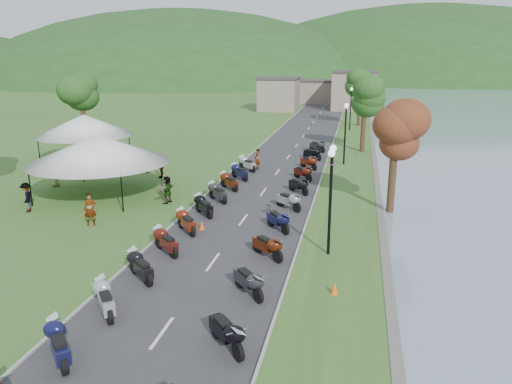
# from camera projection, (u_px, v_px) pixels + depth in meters

# --- Properties ---
(road) EXTENTS (7.00, 120.00, 0.02)m
(road) POSITION_uv_depth(u_px,v_px,m) (288.00, 157.00, 44.99)
(road) COLOR #38383A
(road) RESTS_ON ground
(hills_backdrop) EXTENTS (360.00, 120.00, 76.00)m
(hills_backdrop) POSITION_uv_depth(u_px,v_px,m) (346.00, 77.00, 195.94)
(hills_backdrop) COLOR #285621
(hills_backdrop) RESTS_ON ground
(far_building) EXTENTS (18.00, 16.00, 5.00)m
(far_building) POSITION_uv_depth(u_px,v_px,m) (314.00, 92.00, 87.17)
(far_building) COLOR gray
(far_building) RESTS_ON ground
(moto_row_left) EXTENTS (2.60, 40.01, 1.10)m
(moto_row_left) POSITION_uv_depth(u_px,v_px,m) (154.00, 254.00, 21.86)
(moto_row_left) COLOR #331411
(moto_row_left) RESTS_ON ground
(moto_row_right) EXTENTS (2.60, 39.64, 1.10)m
(moto_row_right) POSITION_uv_depth(u_px,v_px,m) (289.00, 201.00, 29.78)
(moto_row_right) COLOR #331411
(moto_row_right) RESTS_ON ground
(vendor_tent_main) EXTENTS (6.05, 6.05, 4.00)m
(vendor_tent_main) POSITION_uv_depth(u_px,v_px,m) (99.00, 166.00, 32.41)
(vendor_tent_main) COLOR white
(vendor_tent_main) RESTS_ON ground
(vendor_tent_side) EXTENTS (5.45, 5.45, 4.00)m
(vendor_tent_side) POSITION_uv_depth(u_px,v_px,m) (85.00, 138.00, 43.08)
(vendor_tent_side) COLOR white
(vendor_tent_side) RESTS_ON ground
(tree_lakeside) EXTENTS (2.79, 2.79, 7.74)m
(tree_lakeside) POSITION_uv_depth(u_px,v_px,m) (394.00, 147.00, 28.46)
(tree_lakeside) COLOR #2F6121
(tree_lakeside) RESTS_ON ground
(pedestrian_a) EXTENTS (0.80, 0.71, 1.80)m
(pedestrian_a) POSITION_uv_depth(u_px,v_px,m) (92.00, 225.00, 27.18)
(pedestrian_a) COLOR slate
(pedestrian_a) RESTS_ON ground
(pedestrian_b) EXTENTS (0.92, 0.60, 1.75)m
(pedestrian_b) POSITION_uv_depth(u_px,v_px,m) (145.00, 172.00, 39.29)
(pedestrian_b) COLOR slate
(pedestrian_b) RESTS_ON ground
(pedestrian_c) EXTENTS (0.92, 1.23, 1.77)m
(pedestrian_c) POSITION_uv_depth(u_px,v_px,m) (28.00, 212.00, 29.52)
(pedestrian_c) COLOR slate
(pedestrian_c) RESTS_ON ground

